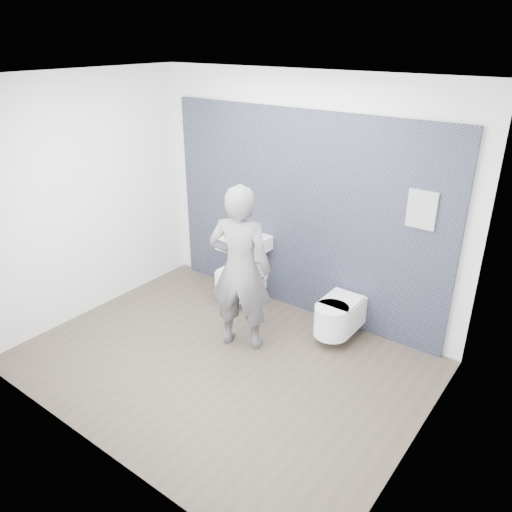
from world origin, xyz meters
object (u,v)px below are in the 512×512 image
Objects in this scene: toilet_square at (241,278)px; visitor at (240,269)px; washbasin at (244,242)px; toilet_rounded at (337,316)px.

visitor is (0.59, -0.76, 0.59)m from toilet_square.
visitor reaches higher than toilet_square.
toilet_rounded is at bearing -4.78° from washbasin.
washbasin reaches higher than toilet_rounded.
toilet_rounded is 1.22m from visitor.
visitor is at bearing -53.99° from washbasin.
washbasin is 0.32× the size of visitor.
washbasin is 0.77× the size of toilet_square.
visitor is at bearing -51.93° from toilet_square.
washbasin is 1.48m from toilet_rounded.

